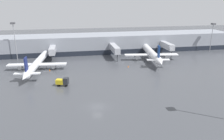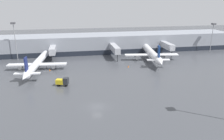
{
  "view_description": "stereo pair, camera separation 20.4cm",
  "coord_description": "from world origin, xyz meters",
  "px_view_note": "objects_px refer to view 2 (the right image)",
  "views": [
    {
      "loc": [
        -5.77,
        -50.48,
        26.48
      ],
      "look_at": [
        7.83,
        20.32,
        3.0
      ],
      "focal_mm": 35.0,
      "sensor_mm": 36.0,
      "label": 1
    },
    {
      "loc": [
        -5.57,
        -50.52,
        26.48
      ],
      "look_at": [
        7.83,
        20.32,
        3.0
      ],
      "focal_mm": 35.0,
      "sensor_mm": 36.0,
      "label": 2
    }
  ],
  "objects_px": {
    "service_truck_2": "(63,81)",
    "apron_light_mast_2": "(14,30)",
    "traffic_cone_1": "(128,66)",
    "traffic_cone_0": "(50,70)",
    "apron_light_mast_0": "(213,29)",
    "parked_jet_1": "(37,63)",
    "parked_jet_2": "(152,54)"
  },
  "relations": [
    {
      "from": "service_truck_2",
      "to": "parked_jet_1",
      "type": "bearing_deg",
      "value": 135.56
    },
    {
      "from": "parked_jet_1",
      "to": "apron_light_mast_0",
      "type": "distance_m",
      "value": 86.88
    },
    {
      "from": "parked_jet_2",
      "to": "traffic_cone_0",
      "type": "xyz_separation_m",
      "value": [
        -44.19,
        -7.42,
        -2.7
      ]
    },
    {
      "from": "service_truck_2",
      "to": "apron_light_mast_2",
      "type": "height_order",
      "value": "apron_light_mast_2"
    },
    {
      "from": "traffic_cone_1",
      "to": "traffic_cone_0",
      "type": "bearing_deg",
      "value": 177.92
    },
    {
      "from": "parked_jet_1",
      "to": "traffic_cone_0",
      "type": "bearing_deg",
      "value": -108.73
    },
    {
      "from": "traffic_cone_1",
      "to": "apron_light_mast_2",
      "type": "height_order",
      "value": "apron_light_mast_2"
    },
    {
      "from": "traffic_cone_0",
      "to": "service_truck_2",
      "type": "bearing_deg",
      "value": -72.16
    },
    {
      "from": "parked_jet_1",
      "to": "parked_jet_2",
      "type": "bearing_deg",
      "value": -77.75
    },
    {
      "from": "traffic_cone_0",
      "to": "apron_light_mast_0",
      "type": "xyz_separation_m",
      "value": [
        80.31,
        17.14,
        11.67
      ]
    },
    {
      "from": "traffic_cone_0",
      "to": "apron_light_mast_2",
      "type": "relative_size",
      "value": 0.04
    },
    {
      "from": "parked_jet_2",
      "to": "service_truck_2",
      "type": "distance_m",
      "value": 45.75
    },
    {
      "from": "apron_light_mast_0",
      "to": "apron_light_mast_2",
      "type": "xyz_separation_m",
      "value": [
        -95.85,
        1.68,
        1.47
      ]
    },
    {
      "from": "parked_jet_1",
      "to": "traffic_cone_1",
      "type": "bearing_deg",
      "value": -89.15
    },
    {
      "from": "parked_jet_1",
      "to": "traffic_cone_0",
      "type": "relative_size",
      "value": 49.21
    },
    {
      "from": "parked_jet_2",
      "to": "parked_jet_1",
      "type": "bearing_deg",
      "value": 104.19
    },
    {
      "from": "service_truck_2",
      "to": "apron_light_mast_2",
      "type": "relative_size",
      "value": 0.25
    },
    {
      "from": "service_truck_2",
      "to": "traffic_cone_0",
      "type": "distance_m",
      "value": 17.68
    },
    {
      "from": "parked_jet_1",
      "to": "service_truck_2",
      "type": "xyz_separation_m",
      "value": [
        10.16,
        -19.0,
        -1.13
      ]
    },
    {
      "from": "parked_jet_2",
      "to": "apron_light_mast_0",
      "type": "bearing_deg",
      "value": -66.83
    },
    {
      "from": "apron_light_mast_0",
      "to": "parked_jet_2",
      "type": "bearing_deg",
      "value": -164.95
    },
    {
      "from": "parked_jet_1",
      "to": "apron_light_mast_0",
      "type": "relative_size",
      "value": 2.51
    },
    {
      "from": "apron_light_mast_2",
      "to": "traffic_cone_1",
      "type": "bearing_deg",
      "value": -23.13
    },
    {
      "from": "traffic_cone_1",
      "to": "apron_light_mast_0",
      "type": "height_order",
      "value": "apron_light_mast_0"
    },
    {
      "from": "service_truck_2",
      "to": "apron_light_mast_2",
      "type": "xyz_separation_m",
      "value": [
        -20.94,
        35.61,
        12.01
      ]
    },
    {
      "from": "parked_jet_2",
      "to": "service_truck_2",
      "type": "xyz_separation_m",
      "value": [
        -38.79,
        -24.22,
        -1.56
      ]
    },
    {
      "from": "parked_jet_2",
      "to": "traffic_cone_1",
      "type": "relative_size",
      "value": 51.64
    },
    {
      "from": "parked_jet_2",
      "to": "apron_light_mast_2",
      "type": "distance_m",
      "value": 61.7
    },
    {
      "from": "parked_jet_1",
      "to": "traffic_cone_0",
      "type": "distance_m",
      "value": 5.72
    },
    {
      "from": "apron_light_mast_0",
      "to": "service_truck_2",
      "type": "bearing_deg",
      "value": -155.63
    },
    {
      "from": "service_truck_2",
      "to": "apron_light_mast_2",
      "type": "distance_m",
      "value": 43.02
    },
    {
      "from": "traffic_cone_0",
      "to": "traffic_cone_1",
      "type": "distance_m",
      "value": 31.19
    }
  ]
}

